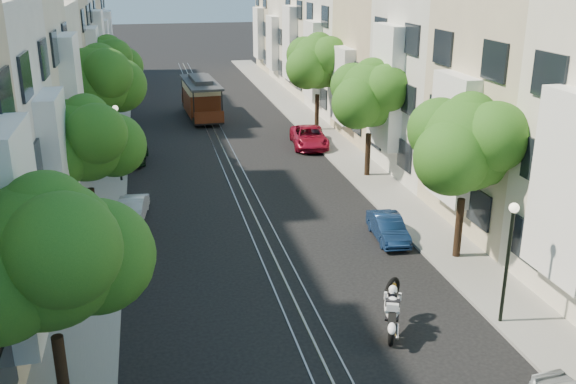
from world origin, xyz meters
TOP-DOWN VIEW (x-y plane):
  - ground at (0.00, 28.00)m, footprint 200.00×200.00m
  - sidewalk_east at (7.25, 28.00)m, footprint 2.50×80.00m
  - sidewalk_west at (-7.25, 28.00)m, footprint 2.50×80.00m
  - rail_left at (-0.55, 28.00)m, footprint 0.06×80.00m
  - rail_slot at (0.00, 28.00)m, footprint 0.06×80.00m
  - rail_right at (0.55, 28.00)m, footprint 0.06×80.00m
  - lane_line at (0.00, 28.00)m, footprint 0.08×80.00m
  - townhouses_east at (11.87, 27.91)m, footprint 7.75×72.00m
  - townhouses_west at (-11.87, 27.91)m, footprint 7.75×72.00m
  - tree_e_b at (7.26, 8.98)m, footprint 4.93×4.08m
  - tree_e_c at (7.26, 19.98)m, footprint 4.84×3.99m
  - tree_e_d at (7.26, 30.98)m, footprint 5.01×4.16m
  - tree_w_a at (-7.14, 1.98)m, footprint 4.93×4.08m
  - tree_w_b at (-7.14, 13.98)m, footprint 4.72×3.87m
  - tree_w_c at (-7.14, 24.98)m, footprint 5.13×4.28m
  - tree_w_d at (-7.14, 35.98)m, footprint 4.84×3.99m
  - lamp_east at (6.30, 4.00)m, footprint 0.32×0.32m
  - lamp_west at (-6.30, 22.00)m, footprint 0.32×0.32m
  - sportbike_rider at (2.56, 4.25)m, footprint 1.15×2.07m
  - cable_car at (-0.50, 37.01)m, footprint 2.78×7.69m
  - parked_car_e_mid at (5.18, 11.42)m, footprint 1.40×3.37m
  - parked_car_e_far at (5.60, 26.93)m, footprint 2.69×4.93m
  - parked_car_w_mid at (-5.60, 16.48)m, footprint 1.54×3.42m
  - parked_car_w_far at (-5.60, 25.82)m, footprint 1.78×3.74m

SIDE VIEW (x-z plane):
  - ground at x=0.00m, z-range 0.00..0.00m
  - lane_line at x=0.00m, z-range 0.00..0.01m
  - rail_left at x=-0.55m, z-range 0.00..0.02m
  - rail_slot at x=0.00m, z-range 0.00..0.02m
  - rail_right at x=0.55m, z-range 0.00..0.02m
  - sidewalk_east at x=7.25m, z-range 0.00..0.12m
  - sidewalk_west at x=-7.25m, z-range 0.00..0.12m
  - parked_car_e_mid at x=5.18m, z-range 0.00..1.08m
  - parked_car_w_mid at x=-5.60m, z-range 0.00..1.09m
  - parked_car_w_far at x=-5.60m, z-range 0.00..1.24m
  - parked_car_e_far at x=5.60m, z-range 0.00..1.31m
  - sportbike_rider at x=2.56m, z-range 0.10..1.75m
  - cable_car at x=-0.50m, z-range 0.27..3.18m
  - lamp_east at x=6.30m, z-range 0.77..4.93m
  - lamp_west at x=-6.30m, z-range 0.77..4.93m
  - tree_w_b at x=-7.14m, z-range 1.26..7.53m
  - tree_e_c at x=7.26m, z-range 1.34..7.86m
  - tree_w_d at x=-7.14m, z-range 1.34..7.86m
  - tree_e_b at x=7.26m, z-range 1.39..8.07m
  - tree_w_a at x=-7.14m, z-range 1.39..8.07m
  - tree_e_d at x=7.26m, z-range 1.44..8.29m
  - tree_w_c at x=-7.14m, z-range 1.52..8.62m
  - townhouses_west at x=-11.87m, z-range -0.80..10.96m
  - townhouses_east at x=11.87m, z-range -0.82..11.18m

